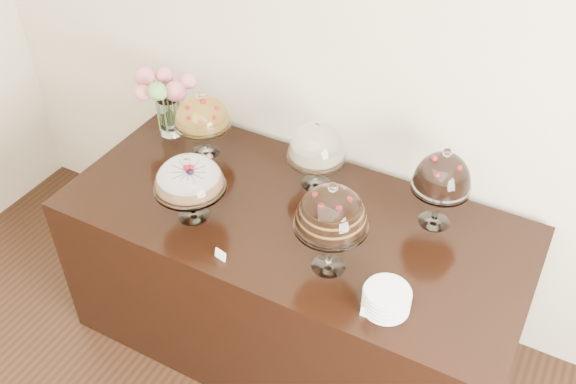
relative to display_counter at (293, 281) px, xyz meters
The scene contains 11 objects.
wall_back 1.21m from the display_counter, 64.21° to the left, with size 5.00×0.04×3.00m, color beige.
display_counter is the anchor object (origin of this frame).
cake_stand_sugar_sponge 0.82m from the display_counter, 151.86° to the right, with size 0.33×0.33×0.36m.
cake_stand_choco_layer 0.84m from the display_counter, 36.82° to the right, with size 0.31×0.31×0.46m.
cake_stand_cheesecake 0.73m from the display_counter, 93.23° to the left, with size 0.29×0.29×0.38m.
cake_stand_dark_choco 0.97m from the display_counter, 24.74° to the left, with size 0.27×0.27×0.42m.
cake_stand_fruit_tart 0.97m from the display_counter, 160.52° to the left, with size 0.30×0.30×0.37m.
flower_vase 1.19m from the display_counter, 162.94° to the left, with size 0.31×0.30×0.38m.
plate_stack 0.83m from the display_counter, 28.22° to the right, with size 0.19×0.19×0.10m.
price_card_left 0.63m from the display_counter, 110.25° to the right, with size 0.06×0.01×0.04m, color white.
price_card_right 0.82m from the display_counter, 35.78° to the right, with size 0.06×0.01×0.04m, color white.
Camera 1 is at (0.77, 0.47, 2.91)m, focal length 40.00 mm.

